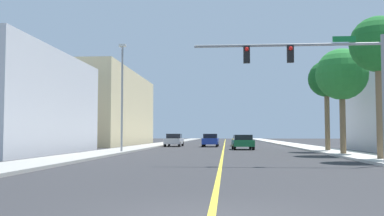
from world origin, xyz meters
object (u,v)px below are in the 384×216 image
Objects in this scene: car_silver at (174,140)px; palm_near at (378,46)px; traffic_signal_mast at (324,69)px; car_green at (243,142)px; car_yellow at (240,140)px; palm_far at (326,80)px; street_lamp at (122,92)px; palm_mid at (342,75)px; car_blue at (211,140)px.

palm_near is at bearing 119.07° from car_silver.
traffic_signal_mast is 32.94m from car_silver.
car_yellow is at bearing 86.73° from car_green.
street_lamp is at bearing -167.40° from palm_far.
car_blue is (-9.98, 20.27, -4.88)m from palm_mid.
palm_far is 1.91× the size of car_green.
car_blue is at bearing 70.20° from street_lamp.
palm_mid is at bearing 125.11° from car_silver.
palm_mid is (3.37, 9.71, 1.00)m from traffic_signal_mast.
street_lamp is 19.20m from car_blue.
car_yellow is (-6.40, 24.29, -4.92)m from palm_mid.
palm_mid reaches higher than car_silver.
car_silver is (-14.78, 14.73, -5.31)m from palm_far.
palm_mid reaches higher than car_blue.
car_yellow is at bearing 65.37° from street_lamp.
palm_mid reaches higher than car_yellow.
palm_near is 1.83× the size of car_blue.
car_silver is at bearing 170.52° from car_blue.
car_green is at bearing 144.95° from palm_far.
street_lamp is at bearing -108.89° from car_blue.
traffic_signal_mast is at bearing -83.40° from car_yellow.
palm_mid is (-0.36, 6.34, -0.77)m from palm_near.
palm_near reaches higher than car_green.
car_blue is (-10.35, 26.61, -5.65)m from palm_near.
car_silver is at bearing 109.72° from traffic_signal_mast.
car_blue is at bearing 111.24° from palm_near.
street_lamp reaches higher than palm_far.
palm_near is at bearing -86.73° from palm_mid.
car_blue is (6.36, 17.66, -4.05)m from street_lamp.
palm_mid is 1.70× the size of car_blue.
car_yellow is at bearing 49.19° from car_blue.
car_blue is at bearing 116.22° from palm_mid.
palm_far reaches higher than traffic_signal_mast.
palm_far is (0.02, 12.69, -0.34)m from palm_near.
car_yellow is (-6.76, 30.63, -5.69)m from palm_near.
car_yellow is 8.63m from car_silver.
traffic_signal_mast is 2.01× the size of car_silver.
palm_far reaches higher than palm_mid.
traffic_signal_mast is 5.33m from palm_near.
car_blue is (-6.62, 29.98, -3.88)m from traffic_signal_mast.
street_lamp reaches higher than car_silver.
street_lamp is (-12.97, 12.32, 0.18)m from traffic_signal_mast.
street_lamp reaches higher than palm_mid.
palm_mid is at bearing -62.35° from car_green.
palm_far is at bearing 76.87° from traffic_signal_mast.
traffic_signal_mast is 2.15× the size of car_yellow.
palm_near is 1.05× the size of palm_far.
car_silver is at bearing 124.35° from palm_mid.
car_yellow is at bearing 95.09° from traffic_signal_mast.
street_lamp is 1.12× the size of palm_far.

